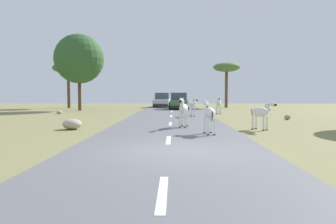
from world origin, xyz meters
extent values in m
plane|color=olive|center=(0.00, 0.00, 0.00)|extent=(90.00, 90.00, 0.00)
cube|color=slate|center=(-0.34, 0.00, 0.03)|extent=(6.00, 64.00, 0.05)
cube|color=silver|center=(-0.34, -4.00, 0.05)|extent=(0.16, 2.00, 0.01)
cube|color=silver|center=(-0.34, 2.00, 0.05)|extent=(0.16, 2.00, 0.01)
cube|color=silver|center=(-0.34, 8.00, 0.05)|extent=(0.16, 2.00, 0.01)
cube|color=silver|center=(-0.34, 14.00, 0.05)|extent=(0.16, 2.00, 0.01)
cube|color=silver|center=(-0.34, 20.00, 0.05)|extent=(0.16, 2.00, 0.01)
cube|color=silver|center=(-0.34, 26.00, 0.05)|extent=(0.16, 2.00, 0.01)
ellipsoid|color=silver|center=(0.33, 6.40, 0.96)|extent=(0.60, 1.09, 0.49)
cylinder|color=silver|center=(0.14, 6.10, 0.40)|extent=(0.12, 0.12, 0.70)
cylinder|color=#28231E|center=(0.14, 6.10, 0.07)|extent=(0.14, 0.14, 0.05)
cylinder|color=silver|center=(0.40, 6.05, 0.40)|extent=(0.12, 0.12, 0.70)
cylinder|color=#28231E|center=(0.40, 6.05, 0.07)|extent=(0.14, 0.14, 0.05)
cylinder|color=silver|center=(0.27, 6.76, 0.40)|extent=(0.12, 0.12, 0.70)
cylinder|color=#28231E|center=(0.27, 6.76, 0.07)|extent=(0.14, 0.14, 0.05)
cylinder|color=silver|center=(0.52, 6.71, 0.40)|extent=(0.12, 0.12, 0.70)
cylinder|color=#28231E|center=(0.52, 6.71, 0.07)|extent=(0.14, 0.14, 0.05)
cylinder|color=silver|center=(0.24, 5.92, 1.21)|extent=(0.25, 0.40, 0.41)
cube|color=black|center=(0.24, 5.92, 1.29)|extent=(0.10, 0.34, 0.28)
ellipsoid|color=silver|center=(0.19, 5.68, 1.36)|extent=(0.27, 0.48, 0.22)
ellipsoid|color=black|center=(0.16, 5.51, 1.34)|extent=(0.16, 0.18, 0.13)
cone|color=silver|center=(0.15, 5.80, 1.47)|extent=(0.10, 0.10, 0.13)
cone|color=silver|center=(0.28, 5.78, 1.47)|extent=(0.10, 0.10, 0.13)
cylinder|color=black|center=(0.43, 6.91, 0.86)|extent=(0.06, 0.15, 0.42)
ellipsoid|color=silver|center=(1.29, 3.66, 0.91)|extent=(0.50, 1.02, 0.46)
cylinder|color=silver|center=(1.38, 3.99, 0.38)|extent=(0.11, 0.11, 0.67)
cylinder|color=#28231E|center=(1.38, 3.99, 0.07)|extent=(0.12, 0.12, 0.04)
cylinder|color=silver|center=(1.13, 3.96, 0.38)|extent=(0.11, 0.11, 0.67)
cylinder|color=#28231E|center=(1.13, 3.96, 0.07)|extent=(0.12, 0.12, 0.04)
cylinder|color=silver|center=(1.45, 3.35, 0.38)|extent=(0.11, 0.11, 0.67)
cylinder|color=#28231E|center=(1.45, 3.35, 0.07)|extent=(0.12, 0.12, 0.04)
cylinder|color=silver|center=(1.21, 3.32, 0.38)|extent=(0.11, 0.11, 0.67)
cylinder|color=#28231E|center=(1.21, 3.32, 0.07)|extent=(0.12, 0.12, 0.04)
cylinder|color=silver|center=(1.24, 4.12, 1.15)|extent=(0.22, 0.37, 0.39)
cube|color=black|center=(1.24, 4.12, 1.23)|extent=(0.07, 0.33, 0.27)
ellipsoid|color=silver|center=(1.21, 4.35, 1.30)|extent=(0.23, 0.44, 0.21)
ellipsoid|color=black|center=(1.19, 4.52, 1.28)|extent=(0.14, 0.16, 0.13)
cone|color=silver|center=(1.29, 4.25, 1.40)|extent=(0.09, 0.09, 0.12)
cone|color=silver|center=(1.16, 4.24, 1.40)|extent=(0.09, 0.09, 0.12)
cylinder|color=black|center=(1.35, 3.17, 0.82)|extent=(0.05, 0.14, 0.40)
ellipsoid|color=silver|center=(3.60, 17.36, 0.91)|extent=(0.49, 1.05, 0.49)
cylinder|color=silver|center=(3.44, 17.03, 0.35)|extent=(0.11, 0.11, 0.70)
cylinder|color=#28231E|center=(3.44, 17.03, 0.02)|extent=(0.13, 0.13, 0.05)
cylinder|color=silver|center=(3.70, 17.01, 0.35)|extent=(0.11, 0.11, 0.70)
cylinder|color=#28231E|center=(3.70, 17.01, 0.02)|extent=(0.13, 0.13, 0.05)
cylinder|color=silver|center=(3.49, 17.70, 0.35)|extent=(0.11, 0.11, 0.70)
cylinder|color=#28231E|center=(3.49, 17.70, 0.02)|extent=(0.13, 0.13, 0.05)
cylinder|color=silver|center=(3.75, 17.68, 0.35)|extent=(0.11, 0.11, 0.70)
cylinder|color=#28231E|center=(3.75, 17.68, 0.02)|extent=(0.13, 0.13, 0.05)
cylinder|color=silver|center=(3.56, 16.87, 1.16)|extent=(0.21, 0.38, 0.41)
cube|color=black|center=(3.56, 16.87, 1.24)|extent=(0.06, 0.34, 0.28)
ellipsoid|color=silver|center=(3.54, 16.63, 1.31)|extent=(0.22, 0.46, 0.22)
ellipsoid|color=black|center=(3.53, 16.45, 1.29)|extent=(0.14, 0.17, 0.13)
cone|color=silver|center=(3.49, 16.74, 1.42)|extent=(0.09, 0.09, 0.13)
cone|color=silver|center=(3.62, 16.73, 1.42)|extent=(0.09, 0.09, 0.13)
cylinder|color=black|center=(3.64, 17.87, 0.81)|extent=(0.05, 0.15, 0.42)
ellipsoid|color=silver|center=(1.08, 13.61, 0.89)|extent=(0.77, 1.02, 0.45)
cylinder|color=silver|center=(1.11, 13.28, 0.37)|extent=(0.13, 0.13, 0.65)
cylinder|color=#28231E|center=(1.11, 13.28, 0.07)|extent=(0.15, 0.15, 0.04)
cylinder|color=silver|center=(1.33, 13.39, 0.37)|extent=(0.13, 0.13, 0.65)
cylinder|color=#28231E|center=(1.33, 13.39, 0.07)|extent=(0.15, 0.15, 0.04)
cylinder|color=silver|center=(0.83, 13.84, 0.37)|extent=(0.13, 0.13, 0.65)
cylinder|color=#28231E|center=(0.83, 13.84, 0.07)|extent=(0.15, 0.15, 0.04)
cylinder|color=silver|center=(1.04, 13.95, 0.37)|extent=(0.13, 0.13, 0.65)
cylinder|color=#28231E|center=(1.04, 13.95, 0.07)|extent=(0.15, 0.15, 0.04)
cylinder|color=silver|center=(1.28, 13.21, 1.12)|extent=(0.31, 0.38, 0.38)
cube|color=black|center=(1.28, 13.21, 1.20)|extent=(0.17, 0.29, 0.26)
ellipsoid|color=silver|center=(1.39, 13.01, 1.26)|extent=(0.34, 0.45, 0.21)
ellipsoid|color=black|center=(1.46, 12.87, 1.24)|extent=(0.17, 0.18, 0.12)
cone|color=silver|center=(1.29, 13.08, 1.36)|extent=(0.10, 0.10, 0.12)
cone|color=silver|center=(1.39, 13.13, 1.36)|extent=(0.10, 0.10, 0.12)
cylinder|color=black|center=(0.86, 14.04, 0.80)|extent=(0.09, 0.13, 0.38)
ellipsoid|color=silver|center=(3.87, 5.69, 0.84)|extent=(0.87, 1.00, 0.45)
cylinder|color=silver|center=(3.96, 5.37, 0.32)|extent=(0.13, 0.13, 0.65)
cylinder|color=#28231E|center=(3.96, 5.37, 0.02)|extent=(0.15, 0.15, 0.04)
cylinder|color=silver|center=(4.15, 5.51, 0.32)|extent=(0.13, 0.13, 0.65)
cylinder|color=#28231E|center=(4.15, 5.51, 0.02)|extent=(0.15, 0.15, 0.04)
cylinder|color=silver|center=(3.59, 5.88, 0.32)|extent=(0.13, 0.13, 0.65)
cylinder|color=#28231E|center=(3.59, 5.88, 0.02)|extent=(0.15, 0.15, 0.04)
cylinder|color=silver|center=(3.79, 6.02, 0.32)|extent=(0.13, 0.13, 0.65)
cylinder|color=#28231E|center=(3.79, 6.02, 0.02)|extent=(0.15, 0.15, 0.04)
cylinder|color=silver|center=(4.14, 5.32, 1.07)|extent=(0.34, 0.38, 0.38)
cube|color=black|center=(4.14, 5.32, 1.15)|extent=(0.21, 0.28, 0.26)
ellipsoid|color=silver|center=(4.27, 5.14, 1.22)|extent=(0.38, 0.44, 0.21)
ellipsoid|color=black|center=(4.37, 5.01, 1.20)|extent=(0.18, 0.19, 0.12)
cone|color=silver|center=(4.16, 5.19, 1.32)|extent=(0.11, 0.11, 0.12)
cone|color=silver|center=(4.26, 5.26, 1.32)|extent=(0.11, 0.11, 0.12)
cylinder|color=black|center=(3.59, 6.08, 0.75)|extent=(0.11, 0.13, 0.39)
cube|color=#476B38|center=(0.38, 24.70, 0.63)|extent=(1.84, 4.22, 0.80)
cube|color=#334751|center=(0.38, 24.90, 1.41)|extent=(1.66, 2.22, 0.76)
cube|color=black|center=(0.36, 22.54, 0.36)|extent=(1.71, 0.18, 0.24)
cylinder|color=black|center=(-0.53, 23.36, 0.39)|extent=(0.23, 0.68, 0.68)
cylinder|color=black|center=(1.27, 23.34, 0.39)|extent=(0.23, 0.68, 0.68)
cylinder|color=black|center=(-0.51, 26.06, 0.39)|extent=(0.23, 0.68, 0.68)
cylinder|color=black|center=(1.29, 26.04, 0.39)|extent=(0.23, 0.68, 0.68)
cube|color=silver|center=(-1.55, 29.71, 0.63)|extent=(2.02, 4.29, 0.80)
cube|color=#334751|center=(-1.54, 29.91, 1.41)|extent=(1.75, 2.28, 0.76)
cube|color=black|center=(-1.66, 27.56, 0.36)|extent=(1.72, 0.25, 0.24)
cylinder|color=black|center=(-2.52, 28.41, 0.39)|extent=(0.26, 0.69, 0.68)
cylinder|color=black|center=(-0.72, 28.32, 0.39)|extent=(0.26, 0.69, 0.68)
cylinder|color=black|center=(-2.37, 31.11, 0.39)|extent=(0.26, 0.69, 0.68)
cylinder|color=black|center=(-0.58, 31.01, 0.39)|extent=(0.26, 0.69, 0.68)
cylinder|color=brown|center=(6.17, 29.17, 2.15)|extent=(0.35, 0.35, 4.30)
ellipsoid|color=#4C7038|center=(6.17, 29.17, 4.86)|extent=(3.19, 3.19, 1.12)
cylinder|color=#4C3823|center=(-9.60, 22.51, 1.59)|extent=(0.33, 0.33, 3.19)
sphere|color=#2D5628|center=(-9.60, 22.51, 5.15)|extent=(4.91, 4.91, 4.91)
cylinder|color=#4C3823|center=(-12.55, 28.08, 2.02)|extent=(0.35, 0.35, 4.04)
ellipsoid|color=#386633|center=(-12.55, 28.08, 4.68)|extent=(3.65, 3.65, 1.28)
ellipsoid|color=#A89E8C|center=(-4.98, 5.72, 0.25)|extent=(0.89, 0.89, 0.50)
ellipsoid|color=#A89E8C|center=(-9.68, 16.98, 0.14)|extent=(0.47, 0.44, 0.29)
ellipsoid|color=gray|center=(7.23, 11.49, 0.16)|extent=(0.40, 0.29, 0.32)
camera|label=1|loc=(-0.15, -9.19, 1.70)|focal=33.97mm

